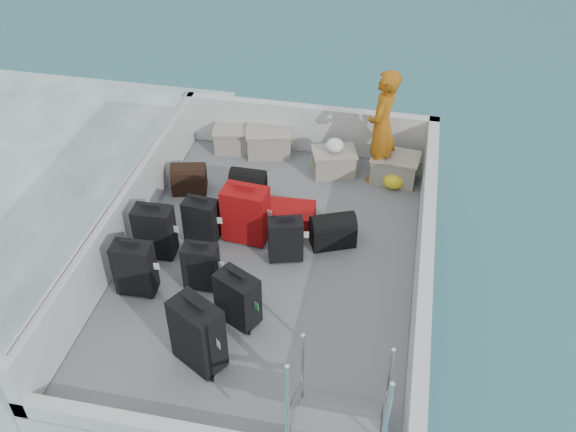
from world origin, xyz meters
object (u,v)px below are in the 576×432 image
(suitcase_6, at_px, (238,299))
(crate_2, at_px, (334,163))
(suitcase_3, at_px, (198,335))
(suitcase_2, at_px, (201,221))
(crate_0, at_px, (234,140))
(crate_3, at_px, (394,169))
(crate_1, at_px, (269,143))
(passenger, at_px, (382,127))
(suitcase_0, at_px, (135,269))
(suitcase_8, at_px, (288,216))
(suitcase_4, at_px, (201,267))
(suitcase_7, at_px, (286,240))
(suitcase_1, at_px, (155,232))
(suitcase_5, at_px, (246,215))

(suitcase_6, relative_size, crate_2, 1.12)
(suitcase_3, bearing_deg, suitcase_2, 136.69)
(crate_0, distance_m, crate_2, 1.52)
(suitcase_2, height_order, crate_3, suitcase_2)
(crate_1, relative_size, passenger, 0.38)
(crate_2, bearing_deg, suitcase_0, -123.35)
(suitcase_0, xyz_separation_m, suitcase_6, (1.19, -0.19, -0.02))
(suitcase_8, distance_m, crate_2, 1.28)
(suitcase_6, distance_m, crate_2, 2.92)
(suitcase_8, height_order, crate_1, crate_1)
(suitcase_6, bearing_deg, suitcase_4, 169.60)
(suitcase_7, distance_m, suitcase_8, 0.63)
(crate_2, distance_m, passenger, 0.86)
(suitcase_1, xyz_separation_m, suitcase_4, (0.67, -0.40, -0.05))
(suitcase_4, height_order, suitcase_6, suitcase_6)
(crate_0, bearing_deg, crate_2, -11.32)
(suitcase_7, distance_m, crate_1, 2.24)
(suitcase_8, bearing_deg, suitcase_7, -173.47)
(suitcase_0, distance_m, suitcase_8, 2.01)
(suitcase_7, bearing_deg, crate_3, 42.78)
(suitcase_5, height_order, crate_1, suitcase_5)
(suitcase_1, xyz_separation_m, suitcase_6, (1.20, -0.81, -0.03))
(suitcase_1, height_order, suitcase_2, suitcase_1)
(suitcase_4, xyz_separation_m, crate_3, (1.91, 2.46, -0.10))
(suitcase_5, bearing_deg, suitcase_6, -74.14)
(passenger, bearing_deg, suitcase_6, -8.76)
(crate_1, distance_m, crate_2, 1.02)
(suitcase_5, height_order, crate_3, suitcase_5)
(suitcase_7, bearing_deg, suitcase_2, 156.92)
(suitcase_3, xyz_separation_m, passenger, (1.39, 3.50, 0.40))
(suitcase_1, distance_m, suitcase_2, 0.56)
(suitcase_2, relative_size, suitcase_5, 0.79)
(crate_1, bearing_deg, suitcase_7, -72.17)
(suitcase_4, bearing_deg, suitcase_8, 58.80)
(suitcase_7, bearing_deg, suitcase_1, 172.52)
(suitcase_1, relative_size, passenger, 0.42)
(suitcase_2, distance_m, passenger, 2.64)
(crate_1, bearing_deg, suitcase_1, -108.68)
(suitcase_5, relative_size, suitcase_6, 1.18)
(suitcase_4, bearing_deg, crate_2, 64.55)
(suitcase_0, xyz_separation_m, crate_3, (2.58, 2.68, -0.15))
(suitcase_1, xyz_separation_m, crate_1, (0.79, 2.35, -0.15))
(suitcase_0, bearing_deg, suitcase_7, 27.62)
(crate_1, xyz_separation_m, passenger, (1.56, -0.26, 0.60))
(suitcase_1, height_order, suitcase_6, suitcase_1)
(suitcase_0, distance_m, suitcase_6, 1.20)
(suitcase_0, distance_m, suitcase_4, 0.70)
(suitcase_2, distance_m, crate_2, 2.16)
(suitcase_7, bearing_deg, crate_2, 64.95)
(passenger, bearing_deg, crate_1, -86.35)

